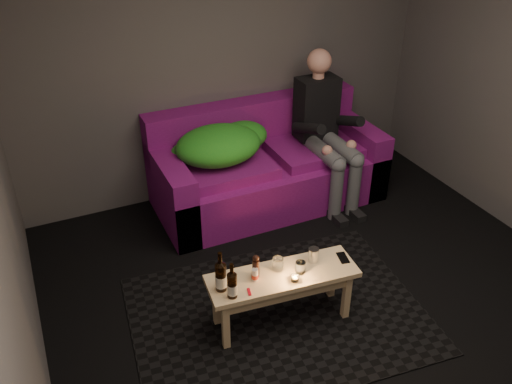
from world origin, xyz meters
The scene contains 17 objects.
floor centered at (0.00, 0.00, 0.00)m, with size 4.50×4.50×0.00m, color black.
room centered at (0.00, 0.47, 1.64)m, with size 4.50×4.50×4.50m.
rug centered at (-0.41, 0.32, 0.00)m, with size 2.09×1.52×0.01m, color black.
sofa centered at (0.20, 1.82, 0.33)m, with size 2.12×0.95×0.91m.
green_blanket centered at (-0.24, 1.81, 0.69)m, with size 0.93×0.64×0.32m.
person centered at (0.73, 1.65, 0.73)m, with size 0.38×0.88×1.42m.
coffee_table centered at (-0.41, 0.27, 0.35)m, with size 1.07×0.44×0.43m.
beer_bottle_a centered at (-0.85, 0.30, 0.54)m, with size 0.08×0.08×0.30m.
beer_bottle_b centered at (-0.81, 0.21, 0.53)m, with size 0.07×0.07×0.27m.
salt_shaker centered at (-0.61, 0.29, 0.47)m, with size 0.04×0.04×0.09m, color silver.
pepper_mill centered at (-0.59, 0.33, 0.49)m, with size 0.05×0.05×0.13m, color black.
tumbler_back centered at (-0.42, 0.33, 0.47)m, with size 0.08×0.08×0.09m, color white.
tealight centered at (-0.37, 0.17, 0.45)m, with size 0.05×0.05×0.04m.
tumbler_front centered at (-0.30, 0.23, 0.47)m, with size 0.07×0.07×0.09m, color white.
steel_cup centered at (-0.15, 0.31, 0.48)m, with size 0.08×0.08×0.10m, color silver.
smartphone centered at (0.05, 0.24, 0.43)m, with size 0.06×0.13×0.01m, color black.
red_lighter centered at (-0.70, 0.19, 0.43)m, with size 0.02×0.07×0.01m, color red.
Camera 1 is at (-1.78, -2.25, 2.83)m, focal length 38.00 mm.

